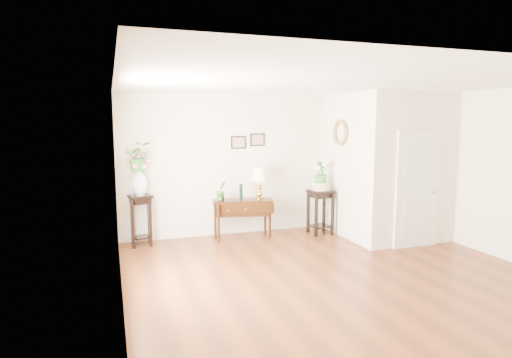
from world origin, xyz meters
name	(u,v)px	position (x,y,z in m)	size (l,w,h in m)	color
floor	(333,274)	(0.00, 0.00, 0.00)	(6.00, 5.50, 0.02)	brown
ceiling	(337,83)	(0.00, 0.00, 2.80)	(6.00, 5.50, 0.02)	white
wall_back	(269,164)	(0.00, 2.75, 1.40)	(6.00, 0.02, 2.80)	beige
wall_front	(496,223)	(0.00, -2.75, 1.40)	(6.00, 0.02, 2.80)	beige
wall_left	(118,192)	(-3.00, 0.00, 1.40)	(0.02, 5.50, 2.80)	beige
wall_right	(494,173)	(3.00, 0.00, 1.40)	(0.02, 5.50, 2.80)	beige
partition	(384,165)	(2.10, 1.77, 1.40)	(1.80, 1.95, 2.80)	beige
door	(417,190)	(2.10, 0.78, 1.05)	(0.90, 0.05, 2.10)	silver
art_print_left	(238,142)	(-0.65, 2.73, 1.85)	(0.30, 0.02, 0.25)	black
art_print_right	(257,140)	(-0.25, 2.73, 1.90)	(0.30, 0.02, 0.25)	black
wall_ornament	(340,133)	(1.16, 1.90, 2.05)	(0.51, 0.51, 0.07)	#A3753D
console_table	(243,219)	(-0.69, 2.33, 0.38)	(1.15, 0.38, 0.77)	black
table_lamp	(259,181)	(-0.35, 2.33, 1.12)	(0.36, 0.36, 0.62)	gold
green_vase	(241,191)	(-0.72, 2.33, 0.94)	(0.06, 0.06, 0.31)	black
potted_plant	(221,191)	(-1.12, 2.33, 0.95)	(0.20, 0.16, 0.37)	#2E822A
plant_stand_a	(141,220)	(-2.59, 2.46, 0.47)	(0.37, 0.37, 0.94)	black
porcelain_vase	(140,183)	(-2.59, 2.46, 1.16)	(0.28, 0.28, 0.49)	white
lily_arrangement	(139,158)	(-2.59, 2.46, 1.61)	(0.48, 0.42, 0.54)	#2E822A
plant_stand_b	(320,212)	(0.90, 2.16, 0.45)	(0.42, 0.42, 0.90)	black
ceramic_bowl	(321,186)	(0.90, 2.16, 0.98)	(0.35, 0.35, 0.15)	beige
narcissus	(321,173)	(0.90, 2.16, 1.25)	(0.26, 0.26, 0.46)	#2E822A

